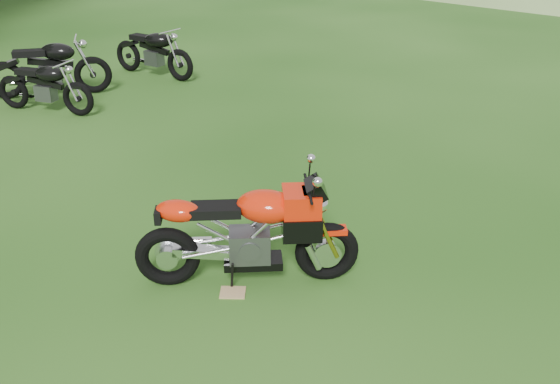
% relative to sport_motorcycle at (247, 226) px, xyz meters
% --- Properties ---
extents(ground, '(120.00, 120.00, 0.00)m').
position_rel_sport_motorcycle_xyz_m(ground, '(0.47, 0.21, -0.60)').
color(ground, '#17420E').
rests_on(ground, ground).
extents(sport_motorcycle, '(2.08, 1.00, 1.21)m').
position_rel_sport_motorcycle_xyz_m(sport_motorcycle, '(0.00, 0.00, 0.00)').
color(sport_motorcycle, red).
rests_on(sport_motorcycle, ground).
extents(plywood_board, '(0.27, 0.23, 0.02)m').
position_rel_sport_motorcycle_xyz_m(plywood_board, '(-0.09, -0.23, -0.59)').
color(plywood_board, tan).
rests_on(plywood_board, ground).
extents(vintage_moto_b, '(1.84, 0.63, 0.95)m').
position_rel_sport_motorcycle_xyz_m(vintage_moto_b, '(-4.60, 4.34, -0.13)').
color(vintage_moto_b, black).
rests_on(vintage_moto_b, ground).
extents(vintage_moto_c, '(2.14, 1.35, 1.12)m').
position_rel_sport_motorcycle_xyz_m(vintage_moto_c, '(-5.01, 5.23, -0.04)').
color(vintage_moto_c, black).
rests_on(vintage_moto_c, ground).
extents(vintage_moto_d, '(2.01, 1.17, 1.04)m').
position_rel_sport_motorcycle_xyz_m(vintage_moto_d, '(-3.66, 6.90, -0.08)').
color(vintage_moto_d, black).
rests_on(vintage_moto_d, ground).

